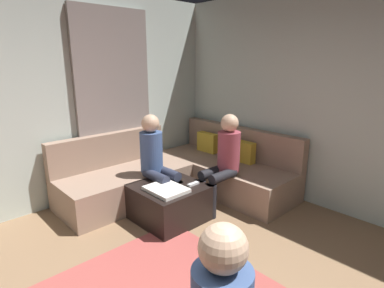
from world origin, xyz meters
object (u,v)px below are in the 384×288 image
game_remote (193,184)px  person_on_couch_side (156,159)px  coffee_mug (169,173)px  person_on_couch_back (223,158)px  sectional_couch (183,174)px  ottoman (169,202)px

game_remote → person_on_couch_side: person_on_couch_side is taller
coffee_mug → person_on_couch_back: bearing=47.5°
sectional_couch → game_remote: bearing=-32.4°
game_remote → person_on_couch_side: bearing=-161.9°
sectional_couch → coffee_mug: size_ratio=26.84×
person_on_couch_back → sectional_couch: bearing=4.5°
game_remote → person_on_couch_back: size_ratio=0.12×
sectional_couch → ottoman: sectional_couch is taller
ottoman → person_on_couch_back: 0.85m
ottoman → person_on_couch_back: (0.24, 0.68, 0.45)m
coffee_mug → game_remote: (0.40, 0.04, -0.04)m
game_remote → sectional_couch: bearing=147.6°
ottoman → game_remote: game_remote is taller
sectional_couch → person_on_couch_side: bearing=-75.4°
sectional_couch → person_on_couch_side: size_ratio=2.12×
coffee_mug → person_on_couch_back: size_ratio=0.08×
coffee_mug → person_on_couch_side: size_ratio=0.08×
sectional_couch → game_remote: (0.64, -0.41, 0.15)m
game_remote → person_on_couch_side: size_ratio=0.12×
sectional_couch → person_on_couch_back: size_ratio=2.12×
ottoman → person_on_couch_back: size_ratio=0.63×
ottoman → person_on_couch_side: 0.55m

